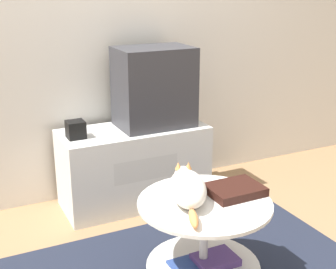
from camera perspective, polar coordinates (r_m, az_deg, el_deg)
name	(u,v)px	position (r m, az deg, el deg)	size (l,w,h in m)	color
wall_back	(96,16)	(3.34, -8.75, 14.13)	(8.00, 0.05, 2.60)	silver
tv_stand	(134,166)	(3.34, -4.14, -3.83)	(1.02, 0.44, 0.56)	silver
tv	(154,87)	(3.24, -1.69, 5.78)	(0.51, 0.36, 0.55)	#333338
speaker	(76,130)	(3.08, -11.19, 0.60)	(0.11, 0.11, 0.11)	black
coffee_table	(205,235)	(2.41, 4.48, -12.13)	(0.67, 0.67, 0.48)	#B2B2B7
dvd_box	(235,190)	(2.41, 8.13, -6.69)	(0.27, 0.21, 0.04)	black
cat	(187,188)	(2.31, 2.38, -6.49)	(0.30, 0.54, 0.13)	silver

